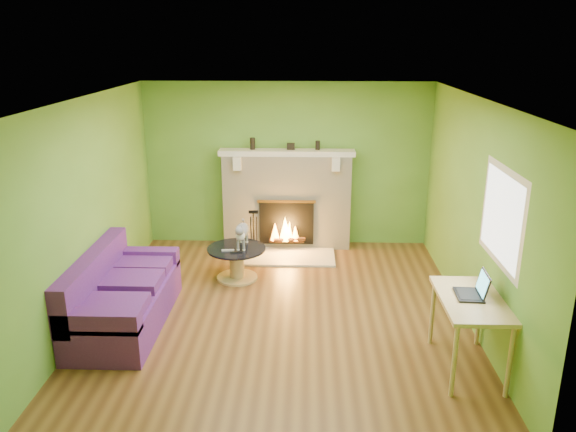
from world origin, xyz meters
The scene contains 22 objects.
floor centered at (0.00, 0.00, 0.00)m, with size 5.00×5.00×0.00m, color #583519.
ceiling centered at (0.00, 0.00, 2.60)m, with size 5.00×5.00×0.00m, color white.
wall_back centered at (0.00, 2.50, 1.30)m, with size 5.00×5.00×0.00m, color #54862C.
wall_front centered at (0.00, -2.50, 1.30)m, with size 5.00×5.00×0.00m, color #54862C.
wall_left centered at (-2.25, 0.00, 1.30)m, with size 5.00×5.00×0.00m, color #54862C.
wall_right centered at (2.25, 0.00, 1.30)m, with size 5.00×5.00×0.00m, color #54862C.
window_frame centered at (2.24, -0.90, 1.55)m, with size 1.20×1.20×0.00m, color silver.
window_pane centered at (2.23, -0.90, 1.55)m, with size 1.06×1.06×0.00m, color white.
fireplace centered at (0.00, 2.32, 0.77)m, with size 2.10×0.46×1.58m.
hearth centered at (0.00, 1.80, 0.01)m, with size 1.50×0.75×0.03m, color beige.
mantel centered at (0.00, 2.30, 1.54)m, with size 2.10×0.28×0.08m, color beige.
sofa centered at (-1.86, -0.34, 0.34)m, with size 0.89×1.94×0.87m.
coffee_table centered at (-0.65, 0.99, 0.26)m, with size 0.81×0.81×0.46m.
desk centered at (1.95, -1.16, 0.69)m, with size 0.62×1.06×0.79m.
cat centered at (-0.57, 1.04, 0.66)m, with size 0.23×0.63×0.39m, color slate, non-canonical shape.
remote_silver centered at (-0.75, 0.87, 0.47)m, with size 0.17×0.04×0.02m, color #99999C.
remote_black centered at (-0.63, 0.81, 0.47)m, with size 0.16×0.04×0.02m, color black.
laptop centered at (1.93, -1.11, 0.91)m, with size 0.29×0.34×0.25m, color black, non-canonical shape.
fire_tools centered at (-0.50, 1.95, 0.37)m, with size 0.18×0.18×0.68m, color black, non-canonical shape.
mantel_vase_left centered at (-0.53, 2.33, 1.67)m, with size 0.08×0.08×0.18m, color black.
mantel_vase_right centered at (0.47, 2.33, 1.65)m, with size 0.07×0.07×0.14m, color black.
mantel_box centered at (0.06, 2.33, 1.63)m, with size 0.12×0.08×0.10m, color black.
Camera 1 is at (0.30, -6.23, 3.25)m, focal length 35.00 mm.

